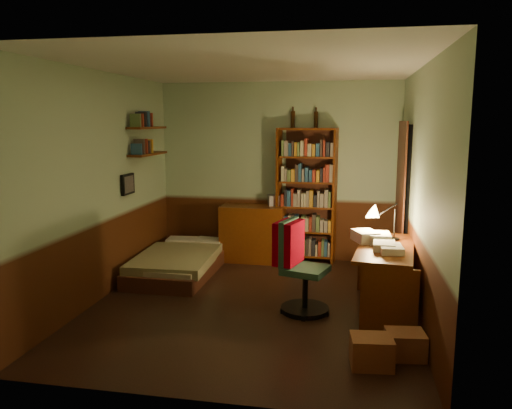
% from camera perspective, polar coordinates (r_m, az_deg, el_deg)
% --- Properties ---
extents(floor, '(3.50, 4.00, 0.02)m').
position_cam_1_polar(floor, '(5.73, -0.47, -11.42)').
color(floor, black).
rests_on(floor, ground).
extents(ceiling, '(3.50, 4.00, 0.02)m').
position_cam_1_polar(ceiling, '(5.39, -0.51, 15.60)').
color(ceiling, silver).
rests_on(ceiling, wall_back).
extents(wall_back, '(3.50, 0.02, 2.60)m').
position_cam_1_polar(wall_back, '(7.37, 2.53, 3.76)').
color(wall_back, '#9BB893').
rests_on(wall_back, ground).
extents(wall_left, '(0.02, 4.00, 2.60)m').
position_cam_1_polar(wall_left, '(6.00, -17.24, 2.01)').
color(wall_left, '#9BB893').
rests_on(wall_left, ground).
extents(wall_right, '(0.02, 4.00, 2.60)m').
position_cam_1_polar(wall_right, '(5.36, 18.33, 1.10)').
color(wall_right, '#9BB893').
rests_on(wall_right, ground).
extents(wall_front, '(3.50, 0.02, 2.60)m').
position_cam_1_polar(wall_front, '(3.48, -6.88, -2.80)').
color(wall_front, '#9BB893').
rests_on(wall_front, ground).
extents(doorway, '(0.06, 0.90, 2.00)m').
position_cam_1_polar(doorway, '(6.67, 16.41, 0.17)').
color(doorway, black).
rests_on(doorway, ground).
extents(door_trim, '(0.02, 0.98, 2.08)m').
position_cam_1_polar(door_trim, '(6.67, 16.11, 0.18)').
color(door_trim, '#421F14').
rests_on(door_trim, ground).
extents(bed, '(0.95, 1.74, 0.51)m').
position_cam_1_polar(bed, '(6.85, -8.75, -5.69)').
color(bed, '#656F45').
rests_on(bed, ground).
extents(dresser, '(0.93, 0.47, 0.82)m').
position_cam_1_polar(dresser, '(7.33, -0.34, -3.31)').
color(dresser, '#5A270B').
rests_on(dresser, ground).
extents(mini_stereo, '(0.33, 0.28, 0.15)m').
position_cam_1_polar(mini_stereo, '(7.31, 2.54, 0.52)').
color(mini_stereo, '#B2B2B7').
rests_on(mini_stereo, dresser).
extents(bookshelf, '(0.86, 0.36, 1.94)m').
position_cam_1_polar(bookshelf, '(7.21, 5.78, 0.96)').
color(bookshelf, '#5A270B').
rests_on(bookshelf, ground).
extents(bottle_left, '(0.08, 0.08, 0.24)m').
position_cam_1_polar(bottle_left, '(7.26, 4.23, 9.68)').
color(bottle_left, black).
rests_on(bottle_left, bookshelf).
extents(bottle_right, '(0.07, 0.07, 0.23)m').
position_cam_1_polar(bottle_right, '(7.23, 6.86, 9.60)').
color(bottle_right, black).
rests_on(bottle_right, bookshelf).
extents(desk, '(0.73, 1.42, 0.73)m').
position_cam_1_polar(desk, '(5.57, 14.47, -8.29)').
color(desk, '#5A270B').
rests_on(desk, ground).
extents(paper_stack, '(0.32, 0.36, 0.12)m').
position_cam_1_polar(paper_stack, '(5.62, 12.37, -3.56)').
color(paper_stack, silver).
rests_on(paper_stack, desk).
extents(desk_lamp, '(0.21, 0.21, 0.63)m').
position_cam_1_polar(desk_lamp, '(5.73, 15.61, -0.85)').
color(desk_lamp, black).
rests_on(desk_lamp, desk).
extents(office_chair, '(0.56, 0.52, 0.93)m').
position_cam_1_polar(office_chair, '(5.39, 5.67, -7.51)').
color(office_chair, '#2B4D3B').
rests_on(office_chair, ground).
extents(red_jacket, '(0.26, 0.42, 0.46)m').
position_cam_1_polar(red_jacket, '(5.44, 5.10, 0.20)').
color(red_jacket, '#960012').
rests_on(red_jacket, office_chair).
extents(wall_shelf_lower, '(0.20, 0.90, 0.03)m').
position_cam_1_polar(wall_shelf_lower, '(6.91, -12.22, 5.66)').
color(wall_shelf_lower, '#5A270B').
rests_on(wall_shelf_lower, wall_left).
extents(wall_shelf_upper, '(0.20, 0.90, 0.03)m').
position_cam_1_polar(wall_shelf_upper, '(6.89, -12.32, 8.56)').
color(wall_shelf_upper, '#5A270B').
rests_on(wall_shelf_upper, wall_left).
extents(framed_picture, '(0.04, 0.32, 0.26)m').
position_cam_1_polar(framed_picture, '(6.52, -14.46, 2.26)').
color(framed_picture, black).
rests_on(framed_picture, wall_left).
extents(cardboard_box_a, '(0.37, 0.31, 0.26)m').
position_cam_1_polar(cardboard_box_a, '(4.47, 13.07, -16.06)').
color(cardboard_box_a, '#975A3A').
rests_on(cardboard_box_a, ground).
extents(cardboard_box_b, '(0.36, 0.31, 0.23)m').
position_cam_1_polar(cardboard_box_b, '(4.70, 16.69, -15.08)').
color(cardboard_box_b, '#975A3A').
rests_on(cardboard_box_b, ground).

